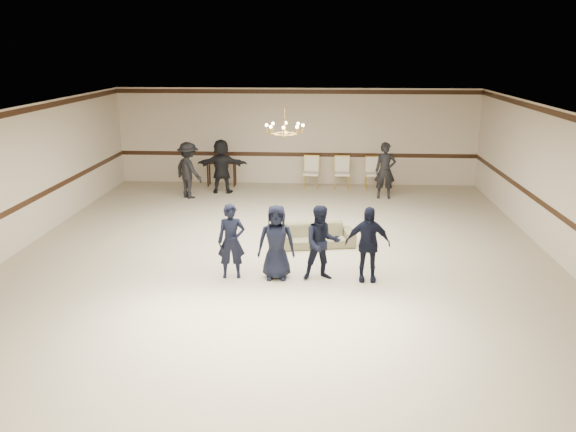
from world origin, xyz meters
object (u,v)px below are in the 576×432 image
at_px(adult_left, 189,170).
at_px(banquet_chair_mid, 342,173).
at_px(boy_c, 322,243).
at_px(banquet_chair_left, 311,173).
at_px(adult_mid, 222,166).
at_px(banquet_chair_right, 373,174).
at_px(settee, 316,235).
at_px(boy_b, 276,242).
at_px(adult_right, 385,171).
at_px(boy_a, 231,241).
at_px(boy_d, 368,244).
at_px(chandelier, 285,120).
at_px(console_table, 222,174).

xyz_separation_m(adult_left, banquet_chair_mid, (4.73, 1.45, -0.34)).
height_order(boy_c, banquet_chair_left, boy_c).
bearing_deg(adult_mid, banquet_chair_right, -171.45).
distance_m(settee, banquet_chair_left, 5.80).
bearing_deg(boy_b, banquet_chair_left, 84.97).
xyz_separation_m(boy_b, adult_right, (2.80, 6.67, 0.10)).
relative_size(banquet_chair_left, banquet_chair_right, 1.00).
xyz_separation_m(boy_a, adult_left, (-2.30, 6.37, 0.10)).
height_order(boy_d, banquet_chair_mid, boy_d).
bearing_deg(boy_d, boy_a, 179.51).
height_order(adult_mid, banquet_chair_left, adult_mid).
relative_size(boy_b, banquet_chair_right, 1.46).
bearing_deg(adult_right, banquet_chair_left, 154.26).
bearing_deg(settee, chandelier, 135.20).
bearing_deg(boy_c, boy_b, 168.93).
bearing_deg(chandelier, banquet_chair_right, 64.47).
relative_size(adult_right, banquet_chair_right, 1.66).
height_order(boy_c, settee, boy_c).
relative_size(banquet_chair_mid, banquet_chair_right, 1.00).
height_order(boy_b, adult_left, adult_left).
relative_size(boy_d, settee, 0.86).
bearing_deg(adult_right, boy_b, -111.66).
bearing_deg(banquet_chair_left, boy_d, -75.54).
bearing_deg(banquet_chair_mid, boy_d, -89.07).
bearing_deg(boy_b, banquet_chair_mid, 77.78).
bearing_deg(banquet_chair_left, boy_a, -95.13).
height_order(banquet_chair_mid, banquet_chair_right, same).
bearing_deg(banquet_chair_mid, console_table, 176.06).
xyz_separation_m(boy_d, console_table, (-4.27, 8.02, -0.35)).
bearing_deg(banquet_chair_mid, adult_right, -43.19).
relative_size(boy_c, banquet_chair_mid, 1.46).
relative_size(boy_a, adult_mid, 0.88).
bearing_deg(chandelier, console_table, 114.31).
height_order(chandelier, settee, chandelier).
height_order(settee, banquet_chair_right, banquet_chair_right).
height_order(boy_a, boy_d, same).
height_order(banquet_chair_left, banquet_chair_right, same).
distance_m(boy_c, adult_right, 6.93).
bearing_deg(console_table, boy_d, -66.17).
height_order(boy_d, console_table, boy_d).
xyz_separation_m(boy_c, banquet_chair_left, (-0.37, 7.82, -0.24)).
distance_m(boy_a, boy_c, 1.80).
distance_m(banquet_chair_right, console_table, 5.01).
bearing_deg(adult_mid, adult_left, 37.57).
relative_size(chandelier, adult_mid, 0.54).
height_order(boy_b, banquet_chair_left, boy_b).
distance_m(settee, adult_left, 5.91).
xyz_separation_m(chandelier, adult_right, (2.80, 4.13, -2.01)).
height_order(boy_c, banquet_chair_right, boy_c).
xyz_separation_m(adult_left, adult_mid, (0.90, 0.70, 0.00)).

